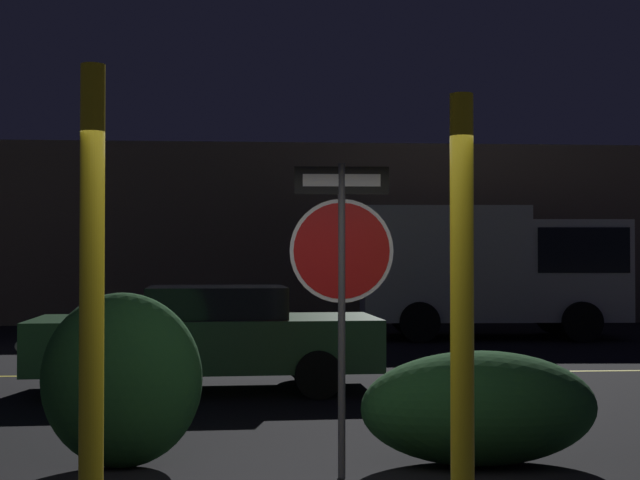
# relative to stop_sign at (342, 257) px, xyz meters

# --- Properties ---
(road_center_stripe) EXTENTS (37.60, 0.12, 0.01)m
(road_center_stripe) POSITION_rel_stop_sign_xyz_m (-0.48, 6.34, -1.76)
(road_center_stripe) COLOR gold
(road_center_stripe) RESTS_ON ground_plane
(stop_sign) EXTENTS (0.83, 0.06, 2.52)m
(stop_sign) POSITION_rel_stop_sign_xyz_m (0.00, 0.00, 0.00)
(stop_sign) COLOR #4C4C51
(stop_sign) RESTS_ON ground_plane
(yellow_pole_left) EXTENTS (0.14, 0.14, 2.90)m
(yellow_pole_left) POSITION_rel_stop_sign_xyz_m (-1.64, -1.80, -0.31)
(yellow_pole_left) COLOR yellow
(yellow_pole_left) RESTS_ON ground_plane
(yellow_pole_right) EXTENTS (0.14, 0.14, 2.76)m
(yellow_pole_right) POSITION_rel_stop_sign_xyz_m (0.57, -1.76, -0.38)
(yellow_pole_right) COLOR yellow
(yellow_pole_right) RESTS_ON ground_plane
(hedge_bush_2) EXTENTS (1.34, 0.74, 1.46)m
(hedge_bush_2) POSITION_rel_stop_sign_xyz_m (-1.81, 0.46, -1.03)
(hedge_bush_2) COLOR #1E4C23
(hedge_bush_2) RESTS_ON ground_plane
(hedge_bush_3) EXTENTS (2.02, 1.00, 0.97)m
(hedge_bush_3) POSITION_rel_stop_sign_xyz_m (1.20, 0.34, -1.28)
(hedge_bush_3) COLOR #1E4C23
(hedge_bush_3) RESTS_ON ground_plane
(passing_car_2) EXTENTS (4.64, 2.03, 1.37)m
(passing_car_2) POSITION_rel_stop_sign_xyz_m (-1.32, 4.72, -1.05)
(passing_car_2) COLOR #335B38
(passing_car_2) RESTS_ON ground_plane
(delivery_truck) EXTENTS (5.73, 2.58, 2.84)m
(delivery_truck) POSITION_rel_stop_sign_xyz_m (4.50, 12.05, -0.18)
(delivery_truck) COLOR silver
(delivery_truck) RESTS_ON ground_plane
(building_backdrop) EXTENTS (28.79, 4.15, 4.79)m
(building_backdrop) POSITION_rel_stop_sign_xyz_m (-1.67, 18.32, 0.63)
(building_backdrop) COLOR #6B5B4C
(building_backdrop) RESTS_ON ground_plane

